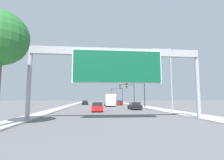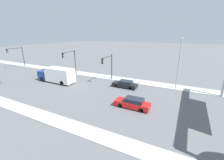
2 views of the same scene
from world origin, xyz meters
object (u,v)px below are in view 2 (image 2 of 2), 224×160
at_px(car_mid_right, 48,72).
at_px(traffic_light_mid_block, 71,59).
at_px(car_mid_center, 133,103).
at_px(street_lamp_right, 179,60).
at_px(traffic_light_near_intersection, 109,64).
at_px(truck_box_primary, 57,75).
at_px(traffic_light_far_intersection, 18,54).
at_px(car_near_left, 125,84).

relative_size(car_mid_right, traffic_light_mid_block, 0.74).
bearing_deg(car_mid_center, street_lamp_right, -24.75).
height_order(car_mid_right, traffic_light_mid_block, traffic_light_mid_block).
xyz_separation_m(car_mid_right, traffic_light_near_intersection, (1.83, -16.15, 3.13)).
relative_size(truck_box_primary, traffic_light_far_intersection, 1.42).
distance_m(car_near_left, street_lamp_right, 10.31).
relative_size(car_mid_right, street_lamp_right, 0.49).
distance_m(car_mid_right, truck_box_primary, 7.82).
bearing_deg(traffic_light_near_intersection, car_near_left, -112.25).
xyz_separation_m(car_near_left, traffic_light_mid_block, (1.90, 14.47, 3.42)).
height_order(car_near_left, traffic_light_near_intersection, traffic_light_near_intersection).
relative_size(car_mid_right, traffic_light_far_intersection, 0.75).
xyz_separation_m(car_near_left, traffic_light_far_intersection, (1.74, 34.47, 3.42)).
height_order(traffic_light_near_intersection, traffic_light_far_intersection, traffic_light_far_intersection).
height_order(traffic_light_mid_block, street_lamp_right, street_lamp_right).
bearing_deg(street_lamp_right, truck_box_primary, 106.23).
xyz_separation_m(car_mid_right, street_lamp_right, (2.99, -29.23, 4.79)).
height_order(car_mid_right, traffic_light_far_intersection, traffic_light_far_intersection).
bearing_deg(traffic_light_near_intersection, traffic_light_far_intersection, 90.17).
relative_size(car_mid_center, traffic_light_near_intersection, 0.85).
distance_m(truck_box_primary, street_lamp_right, 23.55).
bearing_deg(traffic_light_mid_block, truck_box_primary, -171.70).
bearing_deg(traffic_light_mid_block, traffic_light_near_intersection, -90.42).
bearing_deg(truck_box_primary, car_mid_center, -101.19).
xyz_separation_m(car_near_left, street_lamp_right, (2.99, -8.62, 4.81)).
distance_m(truck_box_primary, traffic_light_near_intersection, 10.87).
height_order(car_mid_right, truck_box_primary, truck_box_primary).
xyz_separation_m(car_mid_right, car_mid_center, (-7.00, -24.63, 0.02)).
distance_m(traffic_light_mid_block, street_lamp_right, 23.15).
relative_size(car_mid_right, car_mid_center, 0.95).
height_order(traffic_light_mid_block, traffic_light_far_intersection, traffic_light_mid_block).
bearing_deg(car_mid_center, traffic_light_far_intersection, 77.20).
distance_m(car_mid_right, car_mid_center, 25.60).
bearing_deg(truck_box_primary, car_near_left, -75.65).
bearing_deg(car_mid_center, traffic_light_mid_block, 64.28).
xyz_separation_m(car_mid_right, truck_box_primary, (-3.50, -6.94, 0.90)).
bearing_deg(car_near_left, traffic_light_far_intersection, 87.11).
bearing_deg(traffic_light_far_intersection, car_mid_center, -102.80).
relative_size(traffic_light_near_intersection, traffic_light_far_intersection, 0.93).
xyz_separation_m(car_mid_center, traffic_light_far_intersection, (8.74, 38.48, 3.39)).
relative_size(car_mid_right, traffic_light_near_intersection, 0.80).
xyz_separation_m(traffic_light_near_intersection, street_lamp_right, (1.16, -13.09, 1.66)).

